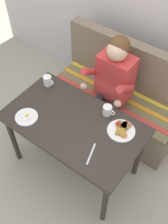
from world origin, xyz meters
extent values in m
plane|color=#ABA490|center=(0.00, 0.00, 0.00)|extent=(8.00, 8.00, 0.00)
cube|color=#2D2621|center=(0.00, 0.00, 0.71)|extent=(1.20, 0.70, 0.04)
cylinder|color=#2D2621|center=(-0.54, -0.29, 0.34)|extent=(0.05, 0.05, 0.69)
cylinder|color=#2D2621|center=(0.54, -0.29, 0.34)|extent=(0.05, 0.05, 0.69)
cylinder|color=#2D2621|center=(-0.54, 0.29, 0.34)|extent=(0.05, 0.05, 0.69)
cylinder|color=#2D2621|center=(0.54, 0.29, 0.34)|extent=(0.05, 0.05, 0.69)
cube|color=#71634F|center=(0.00, 0.72, 0.20)|extent=(1.44, 0.56, 0.40)
cube|color=#6E6745|center=(0.00, 0.72, 0.43)|extent=(1.40, 0.52, 0.06)
cube|color=#71634F|center=(0.00, 0.94, 0.73)|extent=(1.44, 0.12, 0.54)
cube|color=#C63D33|center=(0.00, 0.58, 0.46)|extent=(1.38, 0.05, 0.01)
cube|color=orange|center=(0.00, 0.72, 0.46)|extent=(1.38, 0.05, 0.01)
cube|color=yellow|center=(0.00, 0.86, 0.46)|extent=(1.38, 0.05, 0.01)
cube|color=#C43533|center=(0.00, 0.66, 0.76)|extent=(0.34, 0.22, 0.48)
sphere|color=#DBAD89|center=(0.00, 0.64, 1.09)|extent=(0.19, 0.19, 0.19)
sphere|color=brown|center=(0.00, 0.67, 1.12)|extent=(0.19, 0.19, 0.19)
cylinder|color=#C43533|center=(-0.19, 0.52, 0.83)|extent=(0.07, 0.29, 0.23)
cylinder|color=#C43533|center=(0.19, 0.52, 0.83)|extent=(0.07, 0.29, 0.23)
sphere|color=#DBAD89|center=(-0.19, 0.40, 0.73)|extent=(0.07, 0.07, 0.07)
sphere|color=#DBAD89|center=(0.19, 0.40, 0.73)|extent=(0.07, 0.07, 0.07)
cylinder|color=#232333|center=(-0.08, 0.49, 0.52)|extent=(0.09, 0.34, 0.09)
cylinder|color=#232333|center=(-0.08, 0.32, 0.26)|extent=(0.08, 0.08, 0.52)
cube|color=black|center=(-0.08, 0.26, 0.03)|extent=(0.09, 0.20, 0.05)
cylinder|color=#232333|center=(0.09, 0.49, 0.52)|extent=(0.09, 0.34, 0.09)
cylinder|color=#232333|center=(0.09, 0.32, 0.26)|extent=(0.08, 0.08, 0.52)
cube|color=black|center=(0.09, 0.26, 0.03)|extent=(0.09, 0.20, 0.05)
cylinder|color=white|center=(0.38, 0.16, 0.74)|extent=(0.23, 0.23, 0.02)
cube|color=brown|center=(0.36, 0.20, 0.76)|extent=(0.10, 0.09, 0.02)
cube|color=#915934|center=(0.39, 0.22, 0.76)|extent=(0.08, 0.09, 0.02)
cube|color=olive|center=(0.39, 0.13, 0.76)|extent=(0.10, 0.09, 0.02)
sphere|color=red|center=(0.32, 0.19, 0.76)|extent=(0.04, 0.04, 0.04)
ellipsoid|color=#CC6623|center=(0.42, 0.12, 0.76)|extent=(0.06, 0.05, 0.02)
cylinder|color=white|center=(-0.36, -0.20, 0.74)|extent=(0.20, 0.20, 0.01)
ellipsoid|color=white|center=(-0.36, -0.20, 0.75)|extent=(0.09, 0.08, 0.01)
sphere|color=yellow|center=(-0.35, -0.20, 0.76)|extent=(0.03, 0.03, 0.03)
cylinder|color=white|center=(-0.48, 0.22, 0.78)|extent=(0.08, 0.08, 0.10)
cylinder|color=brown|center=(-0.48, 0.22, 0.82)|extent=(0.07, 0.07, 0.01)
torus|color=white|center=(-0.43, 0.22, 0.78)|extent=(0.05, 0.01, 0.05)
cylinder|color=white|center=(0.18, 0.25, 0.78)|extent=(0.08, 0.08, 0.09)
cylinder|color=brown|center=(0.18, 0.25, 0.82)|extent=(0.07, 0.07, 0.01)
torus|color=white|center=(0.23, 0.25, 0.78)|extent=(0.05, 0.01, 0.05)
cube|color=silver|center=(0.30, -0.17, 0.73)|extent=(0.07, 0.20, 0.00)
camera|label=1|loc=(0.92, -1.09, 2.56)|focal=43.72mm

